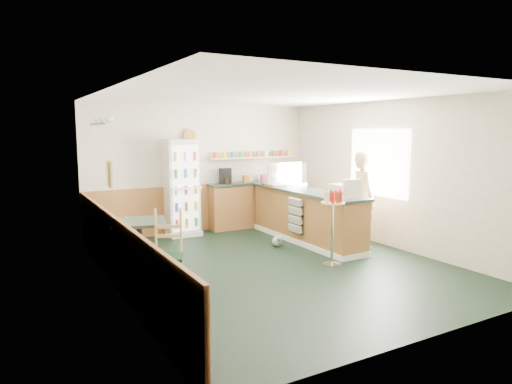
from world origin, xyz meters
TOP-DOWN VIEW (x-y plane):
  - ground at (0.00, 0.00)m, footprint 6.00×6.00m
  - room_envelope at (-0.23, 0.73)m, footprint 5.04×6.02m
  - service_counter at (1.35, 1.07)m, footprint 0.68×3.01m
  - back_counter at (1.19, 2.80)m, footprint 2.24×0.42m
  - drinks_fridge at (-0.56, 2.74)m, footprint 0.65×0.54m
  - display_case at (1.35, 1.84)m, footprint 0.83×0.43m
  - cash_register at (1.35, -0.05)m, footprint 0.40×0.42m
  - shopkeeper at (2.05, 0.24)m, footprint 0.59×0.70m
  - condiment_stand at (0.79, -0.44)m, footprint 0.38×0.38m
  - newspaper_rack at (0.99, 0.91)m, footprint 0.09×0.42m
  - cafe_table at (-2.05, 0.52)m, footprint 0.93×0.93m
  - cafe_chair at (-1.85, -0.10)m, footprint 0.53×0.53m
  - dog_doorstop at (0.65, 0.98)m, footprint 0.19×0.25m

SIDE VIEW (x-z plane):
  - ground at x=0.00m, z-range 0.00..0.00m
  - dog_doorstop at x=0.65m, z-range -0.01..0.23m
  - service_counter at x=1.35m, z-range -0.04..0.97m
  - back_counter at x=1.19m, z-range -0.29..1.40m
  - newspaper_rack at x=0.99m, z-range 0.23..0.90m
  - cafe_chair at x=-1.85m, z-range 0.02..1.11m
  - cafe_table at x=-2.05m, z-range 0.17..1.01m
  - condiment_stand at x=0.79m, z-range 0.22..1.42m
  - shopkeeper at x=2.05m, z-range 0.00..1.78m
  - drinks_fridge at x=-0.56m, z-range 0.00..1.98m
  - cash_register at x=1.35m, z-range 1.01..1.24m
  - display_case at x=1.35m, z-range 1.01..1.48m
  - room_envelope at x=-0.23m, z-range 0.16..2.88m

